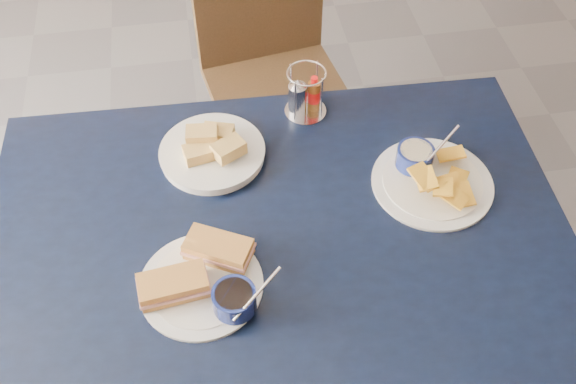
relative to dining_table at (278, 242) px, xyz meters
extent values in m
plane|color=#505055|center=(0.20, 0.02, -0.69)|extent=(6.00, 6.00, 0.00)
cube|color=black|center=(0.00, 0.00, 0.04)|extent=(1.35, 0.93, 0.04)
cylinder|color=black|center=(-0.57, 0.35, -0.34)|extent=(0.04, 0.04, 0.71)
cylinder|color=black|center=(0.57, 0.35, -0.34)|extent=(0.04, 0.04, 0.71)
cube|color=black|center=(0.12, 0.79, -0.24)|extent=(0.50, 0.49, 0.04)
cylinder|color=black|center=(-0.06, 0.62, -0.47)|extent=(0.04, 0.04, 0.43)
cylinder|color=black|center=(0.30, 0.62, -0.47)|extent=(0.04, 0.04, 0.43)
cylinder|color=black|center=(-0.06, 0.96, -0.47)|extent=(0.04, 0.04, 0.43)
cylinder|color=black|center=(0.30, 0.96, -0.47)|extent=(0.04, 0.04, 0.43)
cylinder|color=white|center=(-0.18, -0.13, 0.06)|extent=(0.26, 0.26, 0.01)
cylinder|color=white|center=(-0.18, -0.13, 0.07)|extent=(0.22, 0.22, 0.00)
cube|color=#BA8342|center=(-0.24, -0.14, 0.09)|extent=(0.15, 0.09, 0.04)
cube|color=tan|center=(-0.24, -0.14, 0.09)|extent=(0.15, 0.09, 0.01)
cube|color=#BA8342|center=(-0.14, -0.06, 0.09)|extent=(0.16, 0.13, 0.04)
cube|color=tan|center=(-0.14, -0.06, 0.09)|extent=(0.16, 0.13, 0.01)
cylinder|color=#0B123D|center=(-0.12, -0.19, 0.10)|extent=(0.09, 0.09, 0.05)
cylinder|color=black|center=(-0.12, -0.19, 0.11)|extent=(0.08, 0.08, 0.01)
cylinder|color=silver|center=(-0.07, -0.21, 0.14)|extent=(0.11, 0.07, 0.08)
cylinder|color=white|center=(0.38, 0.07, 0.06)|extent=(0.29, 0.29, 0.01)
cylinder|color=white|center=(0.38, 0.07, 0.07)|extent=(0.24, 0.24, 0.00)
cube|color=gold|center=(0.42, 0.03, 0.07)|extent=(0.05, 0.06, 0.03)
cube|color=gold|center=(0.44, 0.06, 0.08)|extent=(0.07, 0.08, 0.01)
cube|color=gold|center=(0.43, 0.00, 0.08)|extent=(0.05, 0.07, 0.02)
cube|color=gold|center=(0.44, 0.12, 0.09)|extent=(0.07, 0.05, 0.02)
cube|color=gold|center=(0.36, 0.05, 0.09)|extent=(0.07, 0.08, 0.03)
cube|color=gold|center=(0.40, -0.01, 0.10)|extent=(0.08, 0.08, 0.02)
cube|color=gold|center=(0.38, 0.01, 0.10)|extent=(0.06, 0.08, 0.02)
cube|color=gold|center=(0.35, 0.04, 0.11)|extent=(0.05, 0.07, 0.02)
cube|color=gold|center=(0.35, 0.05, 0.11)|extent=(0.06, 0.08, 0.02)
cylinder|color=#0B123D|center=(0.35, 0.13, 0.10)|extent=(0.09, 0.09, 0.05)
cylinder|color=beige|center=(0.35, 0.13, 0.11)|extent=(0.08, 0.08, 0.01)
cylinder|color=silver|center=(0.40, 0.11, 0.14)|extent=(0.11, 0.07, 0.08)
cylinder|color=white|center=(-0.13, 0.24, 0.07)|extent=(0.26, 0.26, 0.02)
cylinder|color=white|center=(-0.13, 0.24, 0.08)|extent=(0.21, 0.21, 0.00)
cube|color=#DFB161|center=(-0.16, 0.22, 0.10)|extent=(0.08, 0.06, 0.03)
cube|color=#DFB161|center=(-0.11, 0.27, 0.10)|extent=(0.09, 0.07, 0.03)
cube|color=#DFB161|center=(-0.09, 0.21, 0.11)|extent=(0.09, 0.08, 0.03)
cube|color=#DFB161|center=(-0.15, 0.26, 0.12)|extent=(0.08, 0.06, 0.03)
cylinder|color=silver|center=(0.13, 0.36, 0.06)|extent=(0.11, 0.11, 0.01)
cylinder|color=silver|center=(0.16, 0.39, 0.13)|extent=(0.01, 0.01, 0.13)
cylinder|color=silver|center=(0.10, 0.39, 0.13)|extent=(0.01, 0.01, 0.13)
cylinder|color=silver|center=(0.10, 0.33, 0.13)|extent=(0.01, 0.01, 0.13)
cylinder|color=silver|center=(0.16, 0.33, 0.13)|extent=(0.01, 0.01, 0.13)
torus|color=silver|center=(0.13, 0.36, 0.19)|extent=(0.10, 0.10, 0.00)
cylinder|color=silver|center=(0.11, 0.36, 0.11)|extent=(0.05, 0.05, 0.08)
cone|color=silver|center=(0.11, 0.36, 0.16)|extent=(0.04, 0.04, 0.02)
cylinder|color=brown|center=(0.15, 0.37, 0.11)|extent=(0.03, 0.03, 0.08)
cylinder|color=#B00B0A|center=(0.15, 0.37, 0.11)|extent=(0.03, 0.03, 0.03)
cylinder|color=#B00B0A|center=(0.15, 0.37, 0.16)|extent=(0.02, 0.02, 0.02)
camera|label=1|loc=(-0.12, -0.86, 1.23)|focal=40.00mm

